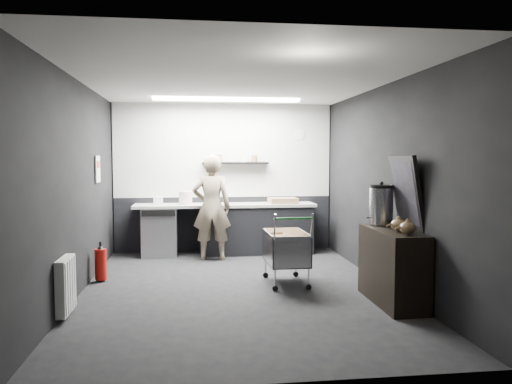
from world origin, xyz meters
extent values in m
plane|color=black|center=(0.00, 0.00, 0.00)|extent=(5.50, 5.50, 0.00)
plane|color=silver|center=(0.00, 0.00, 2.70)|extent=(5.50, 5.50, 0.00)
plane|color=black|center=(0.00, 2.75, 1.35)|extent=(5.50, 0.00, 5.50)
plane|color=black|center=(0.00, -2.75, 1.35)|extent=(5.50, 0.00, 5.50)
plane|color=black|center=(-2.00, 0.00, 1.35)|extent=(0.00, 5.50, 5.50)
plane|color=black|center=(2.00, 0.00, 1.35)|extent=(0.00, 5.50, 5.50)
cube|color=silver|center=(0.00, 2.73, 1.85)|extent=(3.95, 0.02, 1.70)
cube|color=black|center=(0.00, 2.73, 0.50)|extent=(3.95, 0.02, 1.00)
cube|color=black|center=(0.20, 2.62, 1.62)|extent=(1.20, 0.22, 0.04)
cylinder|color=silver|center=(1.40, 2.72, 2.15)|extent=(0.20, 0.03, 0.20)
cube|color=silver|center=(-1.98, 1.30, 1.55)|extent=(0.02, 0.30, 0.40)
cube|color=#B52D16|center=(-1.98, 1.30, 1.62)|extent=(0.02, 0.22, 0.10)
cube|color=silver|center=(-1.94, -0.90, 0.35)|extent=(0.10, 0.50, 0.60)
cube|color=white|center=(0.00, 1.85, 2.67)|extent=(2.40, 0.20, 0.04)
cube|color=black|center=(0.55, 2.42, 0.42)|extent=(2.00, 0.56, 0.85)
cube|color=#B1B2AD|center=(0.00, 2.42, 0.88)|extent=(3.20, 0.60, 0.05)
cube|color=#9EA0A5|center=(-1.15, 2.42, 0.42)|extent=(0.60, 0.58, 0.85)
cube|color=black|center=(-1.15, 2.12, 0.78)|extent=(0.56, 0.02, 0.10)
imported|color=#BAAF93|center=(-0.26, 1.97, 0.89)|extent=(0.67, 0.47, 1.77)
cube|color=silver|center=(0.69, 0.21, 0.30)|extent=(0.54, 0.82, 0.02)
cube|color=silver|center=(0.43, 0.21, 0.50)|extent=(0.04, 0.81, 0.43)
cube|color=silver|center=(0.94, 0.21, 0.50)|extent=(0.04, 0.81, 0.43)
cube|color=silver|center=(0.69, -0.18, 0.50)|extent=(0.52, 0.03, 0.43)
cube|color=silver|center=(0.69, 0.61, 0.50)|extent=(0.52, 0.03, 0.43)
cylinder|color=silver|center=(0.46, -0.15, 0.16)|extent=(0.02, 0.02, 0.29)
cylinder|color=silver|center=(0.91, -0.15, 0.16)|extent=(0.02, 0.02, 0.29)
cylinder|color=silver|center=(0.46, 0.58, 0.16)|extent=(0.02, 0.02, 0.29)
cylinder|color=silver|center=(0.91, 0.58, 0.16)|extent=(0.02, 0.02, 0.29)
cylinder|color=#217B35|center=(0.69, -0.24, 0.95)|extent=(0.52, 0.04, 0.03)
cube|color=olive|center=(0.57, 0.31, 0.49)|extent=(0.23, 0.29, 0.36)
cube|color=olive|center=(0.82, 0.10, 0.47)|extent=(0.22, 0.27, 0.32)
cylinder|color=black|center=(0.46, -0.15, 0.04)|extent=(0.08, 0.03, 0.08)
cylinder|color=black|center=(0.46, 0.58, 0.04)|extent=(0.08, 0.03, 0.08)
cylinder|color=black|center=(0.91, -0.15, 0.04)|extent=(0.08, 0.03, 0.08)
cylinder|color=black|center=(0.91, 0.58, 0.04)|extent=(0.08, 0.03, 0.08)
cube|color=black|center=(1.76, -0.85, 0.44)|extent=(0.44, 1.17, 0.88)
cylinder|color=silver|center=(1.76, -0.46, 1.12)|extent=(0.29, 0.29, 0.45)
cylinder|color=black|center=(1.76, -0.46, 1.36)|extent=(0.29, 0.29, 0.04)
sphere|color=black|center=(1.76, -0.46, 1.40)|extent=(0.05, 0.05, 0.05)
ellipsoid|color=brown|center=(1.76, -0.99, 0.96)|extent=(0.18, 0.18, 0.14)
ellipsoid|color=brown|center=(1.76, -1.24, 0.96)|extent=(0.18, 0.18, 0.14)
cube|color=black|center=(1.94, -0.80, 1.32)|extent=(0.20, 0.68, 0.87)
cube|color=black|center=(1.92, -0.80, 1.32)|extent=(0.14, 0.58, 0.75)
cylinder|color=#AD110B|center=(-1.85, 0.66, 0.24)|extent=(0.16, 0.16, 0.43)
cone|color=black|center=(-1.85, 0.66, 0.48)|extent=(0.11, 0.11, 0.06)
cylinder|color=black|center=(-1.85, 0.66, 0.52)|extent=(0.03, 0.03, 0.06)
cube|color=olive|center=(1.03, 2.37, 0.95)|extent=(0.52, 0.41, 0.10)
cylinder|color=silver|center=(-0.70, 2.42, 1.01)|extent=(0.23, 0.23, 0.23)
cube|color=silver|center=(-1.17, 2.37, 0.97)|extent=(0.17, 0.13, 0.14)
camera|label=1|loc=(-0.57, -6.40, 1.73)|focal=35.00mm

